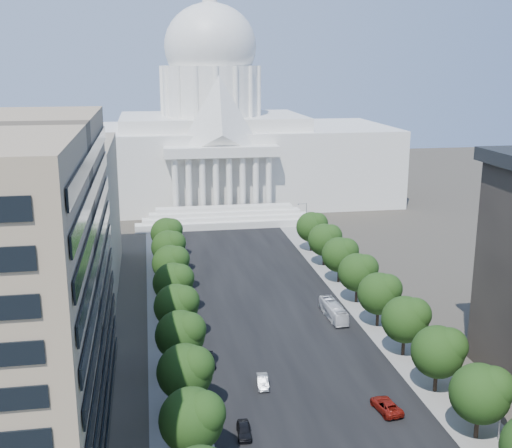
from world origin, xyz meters
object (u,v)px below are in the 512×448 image
car_dark_a (244,430)px  city_bus (333,311)px  car_silver (263,382)px  car_dark_b (209,361)px  car_red (386,406)px

car_dark_a → city_bus: (22.21, 35.42, 0.70)m
car_dark_a → car_silver: bearing=73.1°
car_silver → city_bus: city_bus is taller
car_dark_a → car_dark_b: 20.48m
car_dark_a → car_silver: (4.64, 12.23, -0.01)m
car_dark_b → car_red: bearing=-37.4°
car_dark_a → car_silver: 13.08m
car_dark_a → car_dark_b: car_dark_a is taller
car_red → car_dark_b: (-22.50, 17.76, -0.15)m
car_silver → car_red: bearing=-26.4°
car_silver → car_red: car_red is taller
car_dark_a → car_dark_b: bearing=100.8°
car_dark_b → car_silver: bearing=-47.9°
car_dark_a → city_bus: 41.81m
car_dark_b → car_dark_a: bearing=-82.2°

